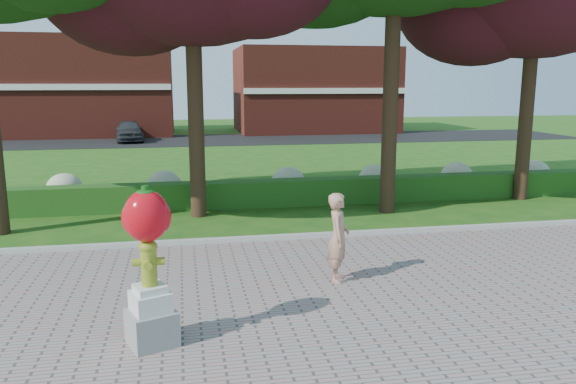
# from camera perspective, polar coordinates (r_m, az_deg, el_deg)

# --- Properties ---
(ground) EXTENTS (100.00, 100.00, 0.00)m
(ground) POSITION_cam_1_polar(r_m,az_deg,el_deg) (10.86, 2.78, -9.24)
(ground) COLOR #1C5114
(ground) RESTS_ON ground
(curb) EXTENTS (40.00, 0.18, 0.15)m
(curb) POSITION_cam_1_polar(r_m,az_deg,el_deg) (13.63, -0.17, -4.66)
(curb) COLOR #ADADA5
(curb) RESTS_ON ground
(lawn_hedge) EXTENTS (24.00, 0.70, 0.80)m
(lawn_hedge) POSITION_cam_1_polar(r_m,az_deg,el_deg) (17.39, -2.59, -0.12)
(lawn_hedge) COLOR #1B4413
(lawn_hedge) RESTS_ON ground
(hydrangea_row) EXTENTS (20.10, 1.10, 0.99)m
(hydrangea_row) POSITION_cam_1_polar(r_m,az_deg,el_deg) (18.42, -1.28, 0.99)
(hydrangea_row) COLOR #A8AC83
(hydrangea_row) RESTS_ON ground
(street) EXTENTS (50.00, 8.00, 0.02)m
(street) POSITION_cam_1_polar(r_m,az_deg,el_deg) (38.16, -7.12, 5.29)
(street) COLOR black
(street) RESTS_ON ground
(building_left) EXTENTS (14.00, 8.00, 7.00)m
(building_left) POSITION_cam_1_polar(r_m,az_deg,el_deg) (44.55, -20.90, 9.97)
(building_left) COLOR maroon
(building_left) RESTS_ON ground
(building_right) EXTENTS (12.00, 8.00, 6.40)m
(building_right) POSITION_cam_1_polar(r_m,az_deg,el_deg) (45.12, 2.62, 10.29)
(building_right) COLOR maroon
(building_right) RESTS_ON ground
(hydrant_sculpture) EXTENTS (0.82, 0.82, 2.33)m
(hydrant_sculpture) POSITION_cam_1_polar(r_m,az_deg,el_deg) (8.20, -13.97, -6.94)
(hydrant_sculpture) COLOR gray
(hydrant_sculpture) RESTS_ON walkway
(woman) EXTENTS (0.58, 0.72, 1.71)m
(woman) POSITION_cam_1_polar(r_m,az_deg,el_deg) (10.66, 5.13, -4.61)
(woman) COLOR tan
(woman) RESTS_ON walkway
(parked_car) EXTENTS (2.16, 4.28, 1.40)m
(parked_car) POSITION_cam_1_polar(r_m,az_deg,el_deg) (38.15, -15.84, 6.03)
(parked_car) COLOR #393C40
(parked_car) RESTS_ON street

